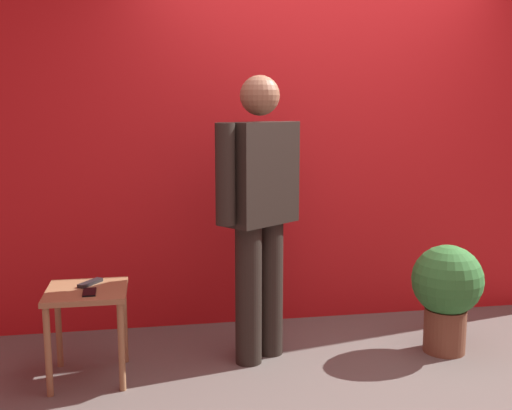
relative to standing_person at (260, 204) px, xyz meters
name	(u,v)px	position (x,y,z in m)	size (l,w,h in m)	color
ground_plane	(382,397)	(0.55, -0.63, -0.96)	(12.00, 12.00, 0.00)	#59544F
back_wall_red	(318,121)	(0.55, 0.71, 0.47)	(4.80, 0.12, 2.87)	red
standing_person	(260,204)	(0.00, 0.00, 0.00)	(0.61, 0.49, 1.71)	black
side_table	(87,305)	(-1.00, -0.12, -0.53)	(0.44, 0.44, 0.53)	olive
cell_phone	(89,292)	(-0.98, -0.20, -0.43)	(0.07, 0.14, 0.01)	black
tv_remote	(90,283)	(-0.99, -0.03, -0.42)	(0.04, 0.17, 0.02)	black
potted_plant	(447,289)	(1.17, -0.11, -0.55)	(0.44, 0.44, 0.69)	brown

